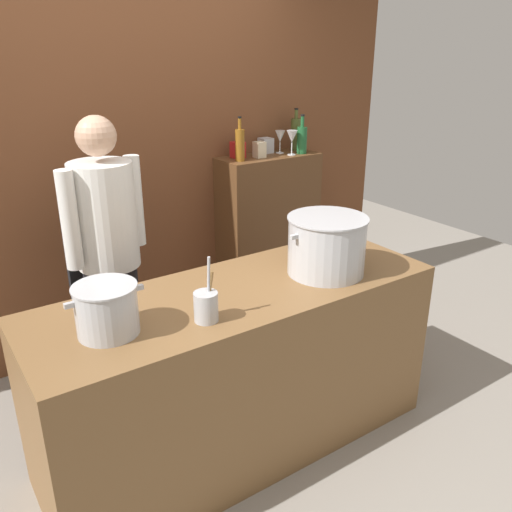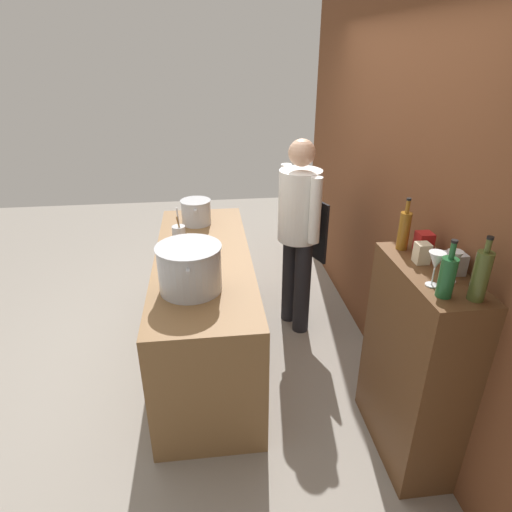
% 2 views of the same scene
% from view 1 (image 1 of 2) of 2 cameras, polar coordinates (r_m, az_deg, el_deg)
% --- Properties ---
extents(ground_plane, '(8.00, 8.00, 0.00)m').
position_cam_1_polar(ground_plane, '(3.04, -1.70, -19.14)').
color(ground_plane, gray).
extents(brick_back_panel, '(4.40, 0.10, 3.00)m').
position_cam_1_polar(brick_back_panel, '(3.60, -14.48, 13.25)').
color(brick_back_panel, brown).
rests_on(brick_back_panel, ground_plane).
extents(prep_counter, '(2.01, 0.70, 0.90)m').
position_cam_1_polar(prep_counter, '(2.77, -1.80, -12.09)').
color(prep_counter, brown).
rests_on(prep_counter, ground_plane).
extents(bar_cabinet, '(0.76, 0.32, 1.24)m').
position_cam_1_polar(bar_cabinet, '(4.10, 1.31, 2.20)').
color(bar_cabinet, brown).
rests_on(bar_cabinet, ground_plane).
extents(chef, '(0.50, 0.40, 1.66)m').
position_cam_1_polar(chef, '(3.05, -15.65, 1.26)').
color(chef, black).
rests_on(chef, ground_plane).
extents(stockpot_large, '(0.46, 0.41, 0.30)m').
position_cam_1_polar(stockpot_large, '(2.70, 7.58, 1.15)').
color(stockpot_large, '#B7BABF').
rests_on(stockpot_large, prep_counter).
extents(stockpot_small, '(0.32, 0.26, 0.21)m').
position_cam_1_polar(stockpot_small, '(2.22, -15.71, -5.55)').
color(stockpot_small, '#B7BABF').
rests_on(stockpot_small, prep_counter).
extents(utensil_crock, '(0.10, 0.10, 0.29)m').
position_cam_1_polar(utensil_crock, '(2.25, -5.37, -5.35)').
color(utensil_crock, '#B7BABF').
rests_on(utensil_crock, prep_counter).
extents(wine_bottle_olive, '(0.07, 0.07, 0.31)m').
position_cam_1_polar(wine_bottle_olive, '(4.13, 4.28, 12.95)').
color(wine_bottle_olive, '#475123').
rests_on(wine_bottle_olive, bar_cabinet).
extents(wine_bottle_green, '(0.07, 0.07, 0.28)m').
position_cam_1_polar(wine_bottle_green, '(4.00, 4.94, 12.36)').
color(wine_bottle_green, '#1E592D').
rests_on(wine_bottle_green, bar_cabinet).
extents(wine_bottle_amber, '(0.06, 0.06, 0.30)m').
position_cam_1_polar(wine_bottle_amber, '(3.72, -1.74, 11.88)').
color(wine_bottle_amber, '#8C5919').
rests_on(wine_bottle_amber, bar_cabinet).
extents(wine_glass_short, '(0.07, 0.07, 0.17)m').
position_cam_1_polar(wine_glass_short, '(4.00, 2.59, 12.60)').
color(wine_glass_short, silver).
rests_on(wine_glass_short, bar_cabinet).
extents(wine_glass_wide, '(0.08, 0.08, 0.18)m').
position_cam_1_polar(wine_glass_wide, '(3.93, 3.88, 12.57)').
color(wine_glass_wide, silver).
rests_on(wine_glass_wide, bar_cabinet).
extents(spice_tin_cream, '(0.07, 0.07, 0.11)m').
position_cam_1_polar(spice_tin_cream, '(3.85, 0.37, 11.33)').
color(spice_tin_cream, beige).
rests_on(spice_tin_cream, bar_cabinet).
extents(spice_tin_red, '(0.09, 0.09, 0.11)m').
position_cam_1_polar(spice_tin_red, '(3.84, -1.96, 11.30)').
color(spice_tin_red, red).
rests_on(spice_tin_red, bar_cabinet).
extents(spice_tin_silver, '(0.09, 0.09, 0.11)m').
position_cam_1_polar(spice_tin_silver, '(4.02, 1.05, 11.75)').
color(spice_tin_silver, '#B2B2B7').
rests_on(spice_tin_silver, bar_cabinet).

